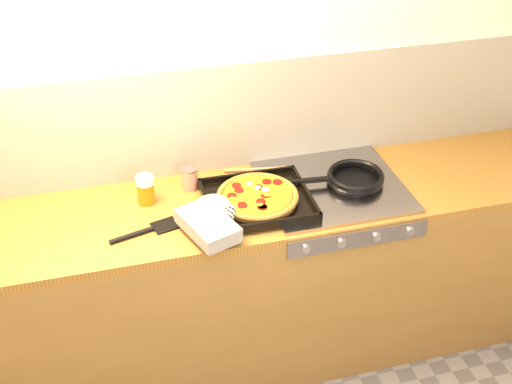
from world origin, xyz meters
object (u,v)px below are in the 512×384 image
object	(u,v)px
frying_pan	(354,178)
tomato_can	(190,179)
pizza_on_tray	(244,204)
juice_glass	(146,190)

from	to	relation	value
frying_pan	tomato_can	distance (m)	0.71
tomato_can	pizza_on_tray	bearing A→B (deg)	-52.95
frying_pan	juice_glass	distance (m)	0.90
pizza_on_tray	juice_glass	size ratio (longest dim) A/B	4.57
pizza_on_tray	juice_glass	distance (m)	0.42
pizza_on_tray	frying_pan	size ratio (longest dim) A/B	1.35
frying_pan	tomato_can	world-z (taller)	tomato_can
pizza_on_tray	frying_pan	world-z (taller)	pizza_on_tray
pizza_on_tray	juice_glass	xyz separation A→B (m)	(-0.38, 0.18, 0.02)
pizza_on_tray	tomato_can	world-z (taller)	tomato_can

